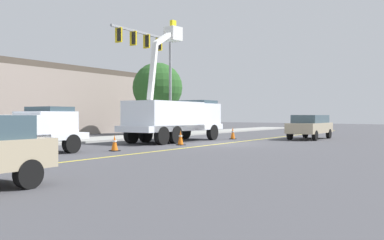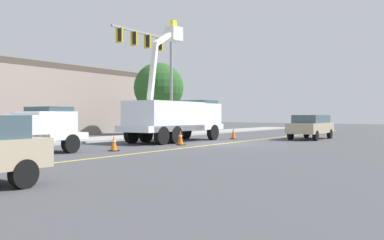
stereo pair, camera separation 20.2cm
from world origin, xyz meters
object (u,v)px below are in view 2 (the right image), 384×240
Objects in this scene: service_pickup_truck at (20,129)px; traffic_cone_mid_front at (114,143)px; passing_minivan at (311,125)px; utility_bucket_truck at (176,116)px; traffic_signal_mast at (154,56)px; traffic_cone_trailing at (233,133)px; traffic_cone_mid_rear at (180,138)px.

service_pickup_truck reaches higher than traffic_cone_mid_front.
passing_minivan is at bearing -8.25° from traffic_cone_mid_front.
traffic_cone_mid_front is (-7.07, -2.92, -1.26)m from utility_bucket_truck.
utility_bucket_truck is 1.45× the size of service_pickup_truck.
traffic_signal_mast is (2.33, 4.64, 4.48)m from utility_bucket_truck.
utility_bucket_truck is 10.01× the size of traffic_cone_trailing.
traffic_signal_mast is at bearing 111.23° from traffic_cone_trailing.
service_pickup_truck is 8.93m from traffic_cone_mid_rear.
passing_minivan is at bearing -14.20° from traffic_cone_mid_rear.
traffic_cone_mid_front is (-15.30, 2.22, -0.60)m from passing_minivan.
service_pickup_truck reaches higher than traffic_cone_mid_rear.
utility_bucket_truck is at bearing 22.41° from traffic_cone_mid_front.
service_pickup_truck is 6.96× the size of traffic_cone_mid_rear.
traffic_signal_mast reaches higher than traffic_cone_mid_front.
traffic_cone_mid_front is 0.89× the size of traffic_cone_trailing.
utility_bucket_truck is at bearing 49.08° from traffic_cone_mid_rear.
traffic_cone_mid_rear is at bearing -130.92° from utility_bucket_truck.
utility_bucket_truck is 7.75m from traffic_cone_mid_front.
passing_minivan reaches higher than traffic_cone_trailing.
traffic_cone_mid_rear reaches higher than traffic_cone_mid_front.
utility_bucket_truck is 6.86m from traffic_signal_mast.
traffic_cone_mid_rear is (-10.40, 2.63, -0.56)m from passing_minivan.
utility_bucket_truck is at bearing 148.03° from passing_minivan.
service_pickup_truck is 7.75× the size of traffic_cone_mid_front.
passing_minivan is 15.47m from traffic_cone_mid_front.
traffic_cone_mid_rear is 0.10× the size of traffic_signal_mast.
traffic_signal_mast is (4.50, 7.14, 5.70)m from traffic_cone_mid_rear.
traffic_cone_mid_rear is 0.99× the size of traffic_cone_trailing.
traffic_cone_trailing is (6.74, 1.38, 0.00)m from traffic_cone_mid_rear.
utility_bucket_truck reaches higher than passing_minivan.
traffic_cone_trailing is at bearing 11.56° from traffic_cone_mid_rear.
traffic_cone_mid_front is 4.92m from traffic_cone_mid_rear.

